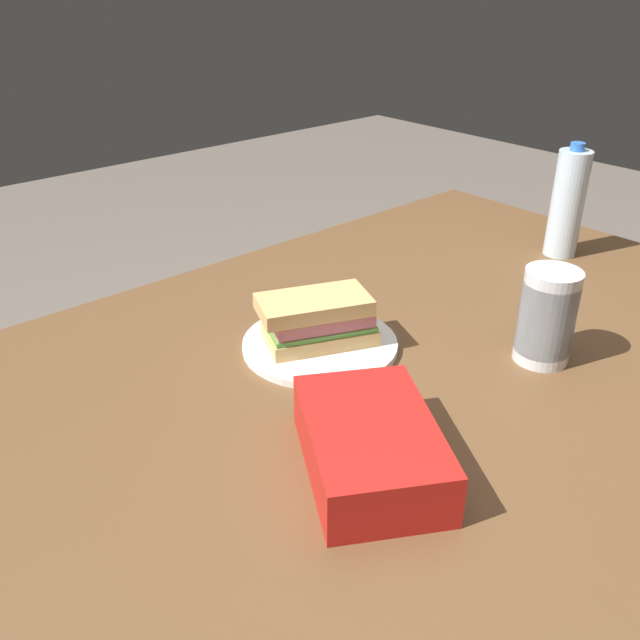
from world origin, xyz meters
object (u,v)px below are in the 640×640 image
dining_table (425,409)px  chip_bag (370,446)px  sandwich (318,319)px  plastic_cup_stack (547,316)px  water_bottle_tall (567,203)px  paper_plate (320,344)px

dining_table → chip_bag: (0.24, 0.11, 0.12)m
dining_table → sandwich: 0.22m
dining_table → plastic_cup_stack: bearing=142.9°
sandwich → chip_bag: 0.30m
chip_bag → dining_table: bearing=-34.3°
dining_table → chip_bag: chip_bag is taller
chip_bag → plastic_cup_stack: 0.38m
sandwich → water_bottle_tall: (-0.64, 0.04, 0.06)m
dining_table → paper_plate: size_ratio=5.91×
plastic_cup_stack → sandwich: bearing=-46.4°
paper_plate → sandwich: sandwich is taller
paper_plate → chip_bag: 0.30m
water_bottle_tall → sandwich: bearing=-3.3°
water_bottle_tall → paper_plate: bearing=-3.3°
sandwich → plastic_cup_stack: plastic_cup_stack is taller
water_bottle_tall → chip_bag: bearing=15.8°
dining_table → paper_plate: 0.20m
sandwich → water_bottle_tall: bearing=176.7°
water_bottle_tall → plastic_cup_stack: size_ratio=1.57×
paper_plate → sandwich: bearing=3.7°
water_bottle_tall → plastic_cup_stack: 0.46m
dining_table → paper_plate: (0.10, -0.15, 0.09)m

